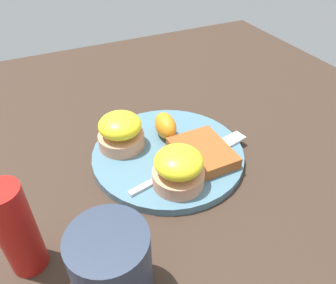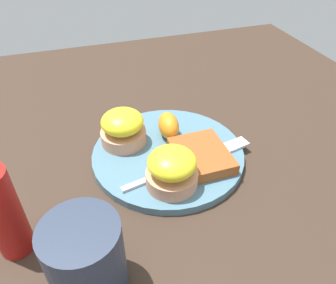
% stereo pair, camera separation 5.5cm
% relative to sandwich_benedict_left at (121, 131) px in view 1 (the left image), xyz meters
% --- Properties ---
extents(ground_plane, '(1.10, 1.10, 0.00)m').
position_rel_sandwich_benedict_left_xyz_m(ground_plane, '(-0.05, -0.07, -0.04)').
color(ground_plane, '#38281E').
extents(plate, '(0.26, 0.26, 0.01)m').
position_rel_sandwich_benedict_left_xyz_m(plate, '(-0.05, -0.07, -0.04)').
color(plate, slate).
rests_on(plate, ground_plane).
extents(sandwich_benedict_left, '(0.08, 0.08, 0.06)m').
position_rel_sandwich_benedict_left_xyz_m(sandwich_benedict_left, '(0.00, 0.00, 0.00)').
color(sandwich_benedict_left, tan).
rests_on(sandwich_benedict_left, plate).
extents(sandwich_benedict_right, '(0.08, 0.08, 0.06)m').
position_rel_sandwich_benedict_left_xyz_m(sandwich_benedict_right, '(-0.13, -0.05, 0.00)').
color(sandwich_benedict_right, tan).
rests_on(sandwich_benedict_right, plate).
extents(hashbrown_patty, '(0.10, 0.09, 0.02)m').
position_rel_sandwich_benedict_left_xyz_m(hashbrown_patty, '(-0.09, -0.11, -0.02)').
color(hashbrown_patty, '#9B4E22').
rests_on(hashbrown_patty, plate).
extents(orange_wedge, '(0.06, 0.04, 0.04)m').
position_rel_sandwich_benedict_left_xyz_m(orange_wedge, '(-0.01, -0.08, -0.01)').
color(orange_wedge, orange).
rests_on(orange_wedge, plate).
extents(fork, '(0.07, 0.24, 0.00)m').
position_rel_sandwich_benedict_left_xyz_m(fork, '(-0.09, -0.10, -0.03)').
color(fork, silver).
rests_on(fork, plate).
extents(cup, '(0.12, 0.09, 0.10)m').
position_rel_sandwich_benedict_left_xyz_m(cup, '(-0.24, 0.09, 0.01)').
color(cup, '#2D384C').
rests_on(cup, ground_plane).
extents(condiment_bottle, '(0.04, 0.04, 0.13)m').
position_rel_sandwich_benedict_left_xyz_m(condiment_bottle, '(-0.16, 0.18, 0.02)').
color(condiment_bottle, '#B21914').
rests_on(condiment_bottle, ground_plane).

